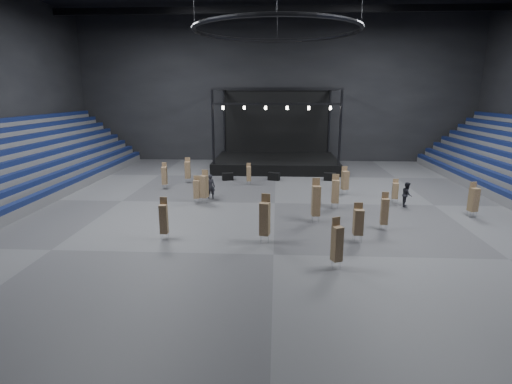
{
  "coord_description": "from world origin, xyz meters",
  "views": [
    {
      "loc": [
        0.11,
        -30.83,
        8.57
      ],
      "look_at": [
        -1.41,
        -2.0,
        1.4
      ],
      "focal_mm": 28.0,
      "sensor_mm": 36.0,
      "label": 1
    }
  ],
  "objects_px": {
    "chair_stack_0": "(345,180)",
    "crew_member": "(407,194)",
    "stage": "(276,155)",
    "flight_case_right": "(330,177)",
    "chair_stack_2": "(204,186)",
    "chair_stack_9": "(358,221)",
    "man_center": "(211,186)",
    "chair_stack_11": "(395,190)",
    "chair_stack_4": "(164,218)",
    "chair_stack_13": "(335,191)",
    "flight_case_left": "(228,177)",
    "chair_stack_6": "(249,173)",
    "chair_stack_12": "(164,175)",
    "chair_stack_10": "(474,199)",
    "chair_stack_3": "(385,211)",
    "chair_stack_1": "(316,200)",
    "chair_stack_7": "(188,170)",
    "chair_stack_5": "(265,218)",
    "chair_stack_8": "(337,243)",
    "chair_stack_14": "(196,189)",
    "flight_case_mid": "(274,176)"
  },
  "relations": [
    {
      "from": "chair_stack_0",
      "to": "crew_member",
      "type": "relative_size",
      "value": 1.27
    },
    {
      "from": "stage",
      "to": "flight_case_right",
      "type": "bearing_deg",
      "value": -53.59
    },
    {
      "from": "chair_stack_2",
      "to": "chair_stack_9",
      "type": "height_order",
      "value": "chair_stack_2"
    },
    {
      "from": "chair_stack_9",
      "to": "man_center",
      "type": "xyz_separation_m",
      "value": [
        -10.31,
        9.46,
        -0.22
      ]
    },
    {
      "from": "chair_stack_11",
      "to": "crew_member",
      "type": "distance_m",
      "value": 1.13
    },
    {
      "from": "chair_stack_4",
      "to": "chair_stack_11",
      "type": "relative_size",
      "value": 1.33
    },
    {
      "from": "chair_stack_13",
      "to": "flight_case_left",
      "type": "bearing_deg",
      "value": 137.82
    },
    {
      "from": "chair_stack_6",
      "to": "flight_case_right",
      "type": "bearing_deg",
      "value": 6.75
    },
    {
      "from": "chair_stack_13",
      "to": "chair_stack_12",
      "type": "bearing_deg",
      "value": 162.03
    },
    {
      "from": "chair_stack_6",
      "to": "chair_stack_10",
      "type": "bearing_deg",
      "value": -38.59
    },
    {
      "from": "chair_stack_0",
      "to": "chair_stack_4",
      "type": "xyz_separation_m",
      "value": [
        -12.63,
        -11.66,
        0.02
      ]
    },
    {
      "from": "stage",
      "to": "chair_stack_3",
      "type": "xyz_separation_m",
      "value": [
        7.04,
        -22.22,
        -0.19
      ]
    },
    {
      "from": "chair_stack_11",
      "to": "chair_stack_2",
      "type": "bearing_deg",
      "value": -167.58
    },
    {
      "from": "chair_stack_2",
      "to": "chair_stack_12",
      "type": "bearing_deg",
      "value": 152.7
    },
    {
      "from": "chair_stack_0",
      "to": "chair_stack_1",
      "type": "bearing_deg",
      "value": -129.79
    },
    {
      "from": "chair_stack_9",
      "to": "chair_stack_1",
      "type": "bearing_deg",
      "value": 118.72
    },
    {
      "from": "chair_stack_0",
      "to": "chair_stack_2",
      "type": "bearing_deg",
      "value": 179.07
    },
    {
      "from": "chair_stack_7",
      "to": "crew_member",
      "type": "bearing_deg",
      "value": -27.89
    },
    {
      "from": "flight_case_left",
      "to": "chair_stack_10",
      "type": "bearing_deg",
      "value": -31.2
    },
    {
      "from": "crew_member",
      "to": "chair_stack_6",
      "type": "bearing_deg",
      "value": 77.82
    },
    {
      "from": "chair_stack_6",
      "to": "chair_stack_7",
      "type": "height_order",
      "value": "chair_stack_7"
    },
    {
      "from": "chair_stack_9",
      "to": "chair_stack_4",
      "type": "bearing_deg",
      "value": 179.13
    },
    {
      "from": "chair_stack_5",
      "to": "chair_stack_13",
      "type": "bearing_deg",
      "value": 68.54
    },
    {
      "from": "chair_stack_8",
      "to": "chair_stack_11",
      "type": "distance_m",
      "value": 14.08
    },
    {
      "from": "flight_case_left",
      "to": "chair_stack_12",
      "type": "bearing_deg",
      "value": -144.58
    },
    {
      "from": "chair_stack_7",
      "to": "chair_stack_0",
      "type": "bearing_deg",
      "value": -21.0
    },
    {
      "from": "flight_case_right",
      "to": "chair_stack_3",
      "type": "xyz_separation_m",
      "value": [
        1.58,
        -14.81,
        0.87
      ]
    },
    {
      "from": "chair_stack_8",
      "to": "chair_stack_5",
      "type": "bearing_deg",
      "value": 113.23
    },
    {
      "from": "chair_stack_7",
      "to": "chair_stack_9",
      "type": "distance_m",
      "value": 20.48
    },
    {
      "from": "flight_case_right",
      "to": "man_center",
      "type": "relative_size",
      "value": 0.57
    },
    {
      "from": "stage",
      "to": "chair_stack_10",
      "type": "xyz_separation_m",
      "value": [
        14.0,
        -19.18,
        -0.13
      ]
    },
    {
      "from": "chair_stack_8",
      "to": "flight_case_right",
      "type": "bearing_deg",
      "value": 59.3
    },
    {
      "from": "chair_stack_4",
      "to": "chair_stack_6",
      "type": "height_order",
      "value": "chair_stack_4"
    },
    {
      "from": "chair_stack_12",
      "to": "chair_stack_7",
      "type": "bearing_deg",
      "value": 54.79
    },
    {
      "from": "stage",
      "to": "chair_stack_14",
      "type": "bearing_deg",
      "value": -110.85
    },
    {
      "from": "flight_case_mid",
      "to": "chair_stack_7",
      "type": "relative_size",
      "value": 0.47
    },
    {
      "from": "chair_stack_13",
      "to": "chair_stack_14",
      "type": "distance_m",
      "value": 10.89
    },
    {
      "from": "flight_case_mid",
      "to": "flight_case_right",
      "type": "height_order",
      "value": "flight_case_right"
    },
    {
      "from": "chair_stack_7",
      "to": "chair_stack_2",
      "type": "bearing_deg",
      "value": -74.21
    },
    {
      "from": "stage",
      "to": "man_center",
      "type": "xyz_separation_m",
      "value": [
        -5.37,
        -15.01,
        -0.42
      ]
    },
    {
      "from": "chair_stack_7",
      "to": "chair_stack_9",
      "type": "xyz_separation_m",
      "value": [
        13.54,
        -15.37,
        -0.05
      ]
    },
    {
      "from": "chair_stack_13",
      "to": "chair_stack_5",
      "type": "bearing_deg",
      "value": -121.09
    },
    {
      "from": "chair_stack_1",
      "to": "chair_stack_11",
      "type": "height_order",
      "value": "chair_stack_1"
    },
    {
      "from": "chair_stack_4",
      "to": "chair_stack_9",
      "type": "bearing_deg",
      "value": -1.47
    },
    {
      "from": "chair_stack_0",
      "to": "chair_stack_5",
      "type": "relative_size",
      "value": 0.84
    },
    {
      "from": "flight_case_mid",
      "to": "chair_stack_9",
      "type": "distance_m",
      "value": 17.7
    },
    {
      "from": "chair_stack_2",
      "to": "chair_stack_11",
      "type": "distance_m",
      "value": 15.23
    },
    {
      "from": "flight_case_right",
      "to": "chair_stack_9",
      "type": "bearing_deg",
      "value": -91.74
    },
    {
      "from": "chair_stack_2",
      "to": "flight_case_left",
      "type": "bearing_deg",
      "value": 103.99
    },
    {
      "from": "chair_stack_11",
      "to": "man_center",
      "type": "bearing_deg",
      "value": -173.01
    }
  ]
}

